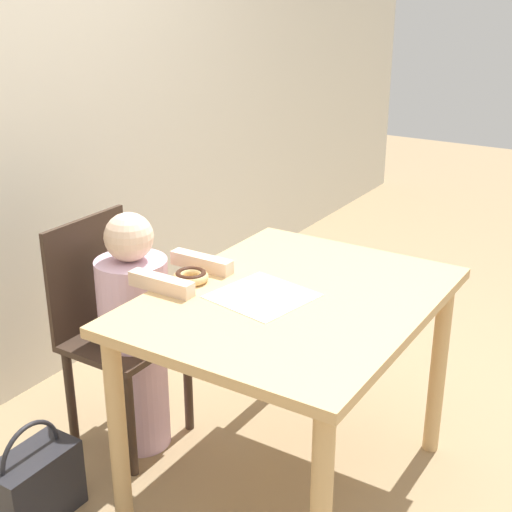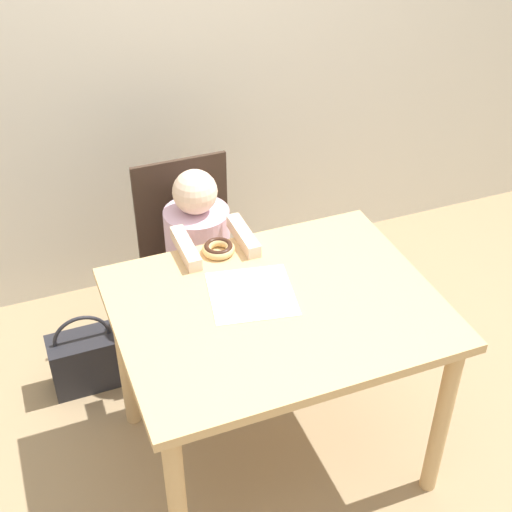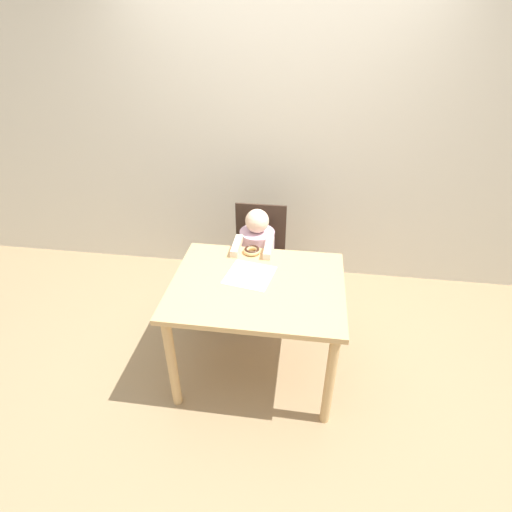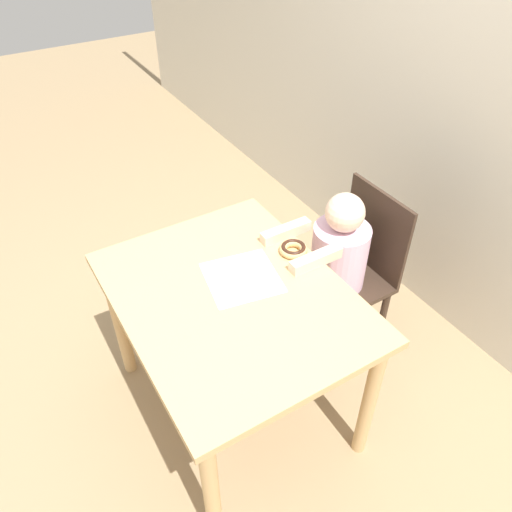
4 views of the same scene
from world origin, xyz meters
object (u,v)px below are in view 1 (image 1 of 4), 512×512
Objects in this scene: donut at (191,276)px; chair at (114,329)px; child_figure at (137,335)px; handbag at (35,485)px.

chair is at bearing 90.12° from donut.
child_figure is 2.54× the size of handbag.
donut is 0.32× the size of handbag.
donut is 0.87m from handbag.
chair is 0.11m from child_figure.
donut is (0.00, -0.26, 0.30)m from child_figure.
handbag is (-0.52, 0.02, -0.34)m from child_figure.
chair is 7.40× the size of donut.
handbag is (-0.52, 0.29, -0.64)m from donut.
child_figure is at bearing -2.31° from handbag.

